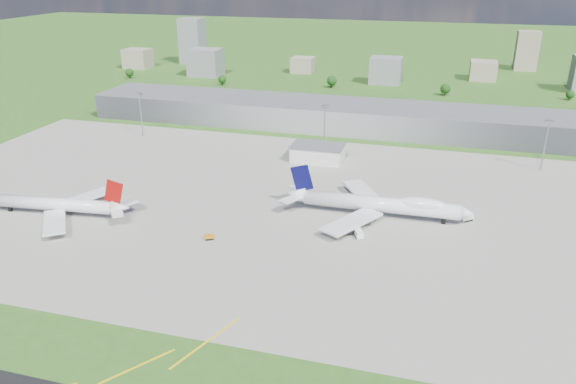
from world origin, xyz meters
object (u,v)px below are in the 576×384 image
(airliner_blue_quad, at_px, (380,204))
(van_white_near, at_px, (358,234))
(van_white_far, at_px, (467,218))
(tug_yellow, at_px, (209,237))
(airliner_red_twin, at_px, (59,205))

(airliner_blue_quad, relative_size, van_white_near, 12.14)
(airliner_blue_quad, relative_size, van_white_far, 13.98)
(tug_yellow, relative_size, van_white_near, 0.67)
(tug_yellow, bearing_deg, van_white_far, -2.32)
(airliner_red_twin, bearing_deg, van_white_near, -179.62)
(van_white_near, relative_size, van_white_far, 1.15)
(airliner_red_twin, distance_m, van_white_far, 164.91)
(airliner_red_twin, height_order, tug_yellow, airliner_red_twin)
(airliner_blue_quad, relative_size, tug_yellow, 18.16)
(tug_yellow, relative_size, van_white_far, 0.77)
(airliner_blue_quad, height_order, van_white_near, airliner_blue_quad)
(tug_yellow, height_order, van_white_near, van_white_near)
(airliner_red_twin, bearing_deg, airliner_blue_quad, -170.97)
(airliner_red_twin, relative_size, van_white_far, 11.66)
(airliner_blue_quad, bearing_deg, van_white_far, 8.85)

